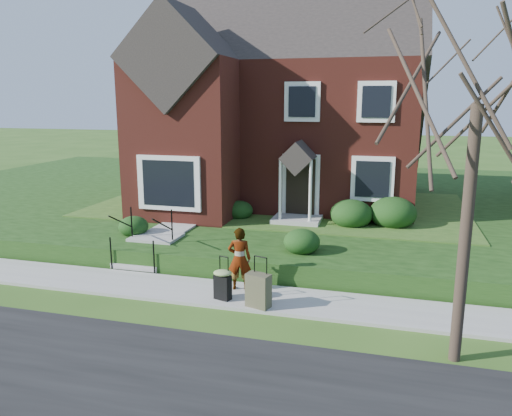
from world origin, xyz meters
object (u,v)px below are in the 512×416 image
(woman, at_px, (239,259))
(suitcase_black, at_px, (223,283))
(tree_verge, at_px, (480,77))
(front_steps, at_px, (149,247))
(suitcase_olive, at_px, (258,290))

(woman, height_order, suitcase_black, woman)
(suitcase_black, distance_m, tree_verge, 6.88)
(front_steps, distance_m, woman, 3.58)
(front_steps, relative_size, woman, 1.29)
(woman, bearing_deg, tree_verge, 144.58)
(front_steps, bearing_deg, tree_verge, -24.33)
(suitcase_olive, bearing_deg, front_steps, 165.24)
(woman, xyz_separation_m, suitcase_black, (-0.19, -0.72, -0.38))
(suitcase_olive, bearing_deg, suitcase_black, -175.62)
(woman, height_order, tree_verge, tree_verge)
(woman, xyz_separation_m, tree_verge, (4.77, -2.11, 4.17))
(suitcase_olive, height_order, tree_verge, tree_verge)
(front_steps, bearing_deg, suitcase_olive, -31.62)
(woman, xyz_separation_m, suitcase_olive, (0.73, -0.93, -0.39))
(front_steps, xyz_separation_m, suitcase_black, (3.03, -2.23, 0.01))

